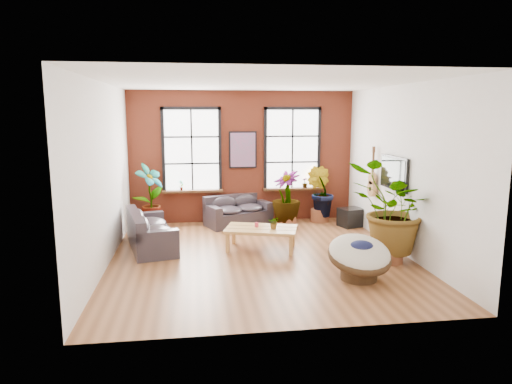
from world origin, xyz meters
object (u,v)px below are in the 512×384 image
at_px(sofa_left, 149,232).
at_px(papasan_chair, 360,256).
at_px(coffee_table, 261,230).
at_px(sofa_back, 237,212).

bearing_deg(sofa_left, papasan_chair, -135.53).
xyz_separation_m(sofa_left, coffee_table, (2.42, -0.45, 0.06)).
distance_m(sofa_back, papasan_chair, 4.67).
height_order(coffee_table, papasan_chair, papasan_chair).
distance_m(sofa_back, sofa_left, 2.83).
bearing_deg(papasan_chair, sofa_back, 109.87).
height_order(sofa_back, coffee_table, sofa_back).
bearing_deg(coffee_table, sofa_back, 113.41).
bearing_deg(papasan_chair, coffee_table, 123.84).
bearing_deg(sofa_left, coffee_table, -113.68).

